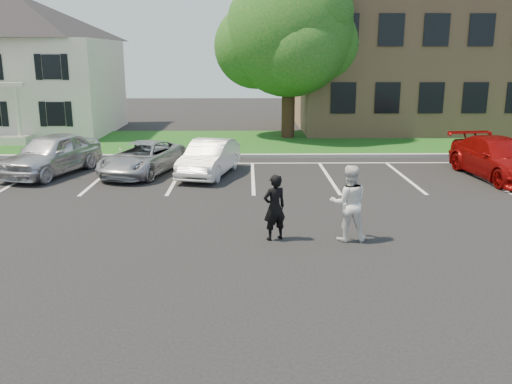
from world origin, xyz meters
The scene contains 13 objects.
ground_plane centered at (0.00, 0.00, 0.00)m, with size 90.00×90.00×0.00m, color black.
curb centered at (0.00, 12.00, 0.07)m, with size 40.00×0.30×0.15m, color gray.
grass_strip centered at (0.00, 16.00, 0.04)m, with size 44.00×8.00×0.08m, color #114913.
stall_lines centered at (1.40, 8.95, 0.01)m, with size 34.00×5.36×0.01m.
house centered at (-13.00, 19.97, 3.83)m, with size 10.30×9.22×7.60m.
office_building centered at (14.00, 21.99, 4.16)m, with size 22.40×10.40×8.30m.
tree centered at (2.07, 17.66, 5.35)m, with size 7.80×7.20×8.80m.
man_black_suit centered at (0.45, 1.18, 0.82)m, with size 0.59×0.39×1.63m, color black.
man_white_shirt centered at (2.24, 1.12, 0.93)m, with size 0.91×0.71×1.87m, color white.
car_silver_west centered at (-7.56, 8.77, 0.77)m, with size 1.82×4.54×1.55m, color silver.
car_silver_minivan centered at (-4.16, 8.76, 0.60)m, with size 1.99×4.33×1.20m, color #A6A8AE.
car_white_sedan centered at (-1.62, 8.47, 0.66)m, with size 1.39×3.98×1.31m, color silver.
car_red_compact centered at (9.00, 7.82, 0.73)m, with size 2.04×5.02×1.46m, color maroon.
Camera 1 is at (-0.20, -11.40, 4.42)m, focal length 38.00 mm.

